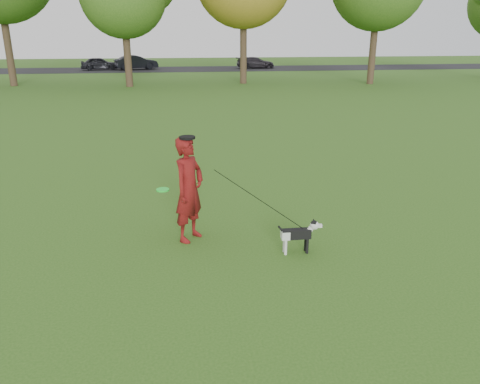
{
  "coord_description": "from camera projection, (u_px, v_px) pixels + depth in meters",
  "views": [
    {
      "loc": [
        -0.8,
        -7.84,
        3.68
      ],
      "look_at": [
        0.23,
        -0.05,
        0.95
      ],
      "focal_mm": 35.0,
      "sensor_mm": 36.0,
      "label": 1
    }
  ],
  "objects": [
    {
      "name": "car_right",
      "position": [
        255.0,
        63.0,
        46.8
      ],
      "size": [
        3.86,
        1.73,
        1.1
      ],
      "primitive_type": "imported",
      "rotation": [
        0.0,
        0.0,
        1.62
      ],
      "color": "black",
      "rests_on": "road"
    },
    {
      "name": "road",
      "position": [
        184.0,
        69.0,
        46.1
      ],
      "size": [
        120.0,
        7.0,
        0.02
      ],
      "primitive_type": "cube",
      "color": "black",
      "rests_on": "ground"
    },
    {
      "name": "man",
      "position": [
        189.0,
        190.0,
        8.4
      ],
      "size": [
        0.79,
        0.84,
        1.93
      ],
      "primitive_type": "imported",
      "rotation": [
        0.0,
        0.0,
        0.93
      ],
      "color": "#570D0C",
      "rests_on": "ground"
    },
    {
      "name": "car_left",
      "position": [
        100.0,
        63.0,
        44.89
      ],
      "size": [
        3.7,
        1.98,
        1.2
      ],
      "primitive_type": "imported",
      "rotation": [
        0.0,
        0.0,
        1.74
      ],
      "color": "black",
      "rests_on": "road"
    },
    {
      "name": "dog",
      "position": [
        300.0,
        233.0,
        8.05
      ],
      "size": [
        0.8,
        0.16,
        0.61
      ],
      "color": "black",
      "rests_on": "ground"
    },
    {
      "name": "ground",
      "position": [
        227.0,
        240.0,
        8.65
      ],
      "size": [
        120.0,
        120.0,
        0.0
      ],
      "primitive_type": "plane",
      "color": "#285116",
      "rests_on": "ground"
    },
    {
      "name": "car_mid",
      "position": [
        136.0,
        62.0,
        45.3
      ],
      "size": [
        4.31,
        2.58,
        1.34
      ],
      "primitive_type": "imported",
      "rotation": [
        0.0,
        0.0,
        1.88
      ],
      "color": "black",
      "rests_on": "road"
    },
    {
      "name": "man_held_items",
      "position": [
        259.0,
        200.0,
        8.16
      ],
      "size": [
        2.55,
        0.97,
        1.53
      ],
      "color": "#1DE631",
      "rests_on": "ground"
    }
  ]
}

